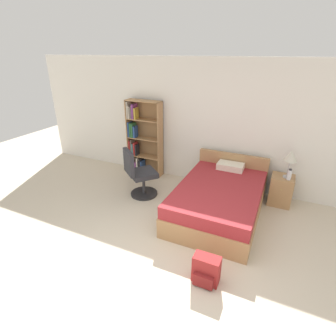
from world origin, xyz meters
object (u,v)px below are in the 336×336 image
(office_chair, at_px, (139,175))
(nightstand, at_px, (281,190))
(bookshelf, at_px, (141,140))
(bed, at_px, (219,199))
(table_lamp, at_px, (291,157))
(water_bottle, at_px, (289,175))
(backpack_red, at_px, (206,270))

(office_chair, bearing_deg, nightstand, 18.40)
(bookshelf, relative_size, bed, 0.82)
(office_chair, height_order, table_lamp, table_lamp)
(office_chair, bearing_deg, bookshelf, 117.49)
(bed, bearing_deg, bookshelf, 156.43)
(water_bottle, bearing_deg, backpack_red, -109.24)
(bed, xyz_separation_m, office_chair, (-1.61, -0.06, 0.17))
(bookshelf, xyz_separation_m, office_chair, (0.51, -0.99, -0.36))
(office_chair, xyz_separation_m, backpack_red, (1.86, -1.54, -0.28))
(bed, xyz_separation_m, nightstand, (0.97, 0.79, -0.00))
(water_bottle, xyz_separation_m, backpack_red, (-0.80, -2.30, -0.49))
(nightstand, distance_m, table_lamp, 0.69)
(water_bottle, bearing_deg, office_chair, -164.05)
(bookshelf, distance_m, nightstand, 3.14)
(nightstand, bearing_deg, table_lamp, -9.74)
(office_chair, xyz_separation_m, water_bottle, (2.66, 0.76, 0.21))
(bed, bearing_deg, table_lamp, 37.48)
(bookshelf, relative_size, table_lamp, 3.29)
(water_bottle, height_order, backpack_red, water_bottle)
(bed, relative_size, water_bottle, 10.11)
(table_lamp, bearing_deg, office_chair, -162.12)
(nightstand, bearing_deg, backpack_red, -106.68)
(bookshelf, bearing_deg, nightstand, -2.43)
(bookshelf, bearing_deg, bed, -23.57)
(nightstand, relative_size, water_bottle, 2.76)
(bookshelf, xyz_separation_m, table_lamp, (3.15, -0.14, 0.16))
(office_chair, distance_m, backpack_red, 2.43)
(bookshelf, xyz_separation_m, bed, (2.12, -0.93, -0.52))
(office_chair, bearing_deg, bed, 2.26)
(bed, height_order, nightstand, bed)
(table_lamp, height_order, water_bottle, table_lamp)
(office_chair, height_order, backpack_red, office_chair)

